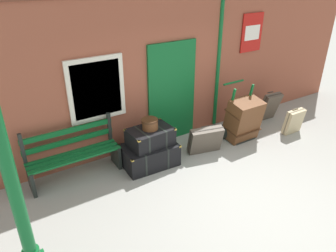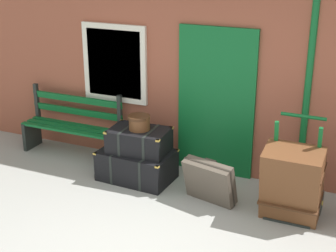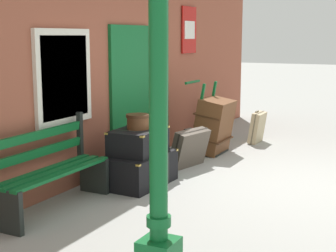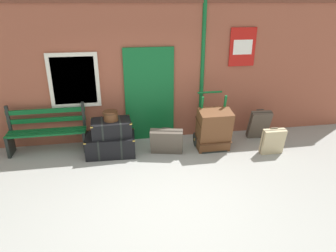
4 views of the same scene
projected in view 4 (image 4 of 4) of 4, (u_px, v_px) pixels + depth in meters
name	position (u px, v px, depth m)	size (l,w,h in m)	color
ground_plane	(168.00, 198.00, 4.96)	(60.00, 60.00, 0.00)	gray
brick_facade	(148.00, 69.00, 6.71)	(10.40, 0.35, 3.20)	brown
platform_bench	(47.00, 131.00, 6.40)	(1.60, 0.43, 1.01)	#0F5B28
steamer_trunk_base	(111.00, 145.00, 6.34)	(1.04, 0.69, 0.43)	black
steamer_trunk_middle	(111.00, 128.00, 6.23)	(0.84, 0.59, 0.33)	black
round_hatbox	(111.00, 115.00, 6.13)	(0.30, 0.30, 0.20)	brown
porters_trolley	(211.00, 135.00, 6.65)	(0.71, 0.58, 1.20)	black
large_brown_trunk	(214.00, 130.00, 6.41)	(0.70, 0.58, 0.94)	brown
suitcase_brown	(273.00, 141.00, 6.31)	(0.49, 0.23, 0.59)	tan
suitcase_beige	(167.00, 141.00, 6.30)	(0.72, 0.46, 0.59)	#51473D
suitcase_caramel	(259.00, 125.00, 6.98)	(0.49, 0.39, 0.72)	#51473D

